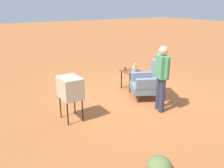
# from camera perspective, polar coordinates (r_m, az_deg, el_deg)

# --- Properties ---
(ground_plane) EXTENTS (60.00, 60.00, 0.00)m
(ground_plane) POSITION_cam_1_polar(r_m,az_deg,el_deg) (7.07, 7.41, -2.89)
(ground_plane) COLOR #AD6033
(armchair) EXTENTS (1.03, 1.04, 1.06)m
(armchair) POSITION_cam_1_polar(r_m,az_deg,el_deg) (6.79, 8.83, 0.60)
(armchair) COLOR brown
(armchair) RESTS_ON ground
(side_table) EXTENTS (0.56, 0.56, 0.60)m
(side_table) POSITION_cam_1_polar(r_m,az_deg,el_deg) (7.47, 4.67, 2.53)
(side_table) COLOR black
(side_table) RESTS_ON ground
(tv_on_stand) EXTENTS (0.60, 0.46, 1.03)m
(tv_on_stand) POSITION_cam_1_polar(r_m,az_deg,el_deg) (5.44, -9.94, -0.91)
(tv_on_stand) COLOR black
(tv_on_stand) RESTS_ON ground
(person_standing) EXTENTS (0.54, 0.33, 1.64)m
(person_standing) POSITION_cam_1_polar(r_m,az_deg,el_deg) (5.92, 11.75, 2.16)
(person_standing) COLOR #2D3347
(person_standing) RESTS_ON ground
(bottle_short_clear) EXTENTS (0.06, 0.06, 0.20)m
(bottle_short_clear) POSITION_cam_1_polar(r_m,az_deg,el_deg) (7.18, 5.13, 3.40)
(bottle_short_clear) COLOR silver
(bottle_short_clear) RESTS_ON side_table
(soda_can_red) EXTENTS (0.07, 0.07, 0.12)m
(soda_can_red) POSITION_cam_1_polar(r_m,az_deg,el_deg) (7.40, 3.15, 3.60)
(soda_can_red) COLOR red
(soda_can_red) RESTS_ON side_table
(flower_vase) EXTENTS (0.15, 0.10, 0.27)m
(flower_vase) POSITION_cam_1_polar(r_m,az_deg,el_deg) (7.30, 5.52, 4.04)
(flower_vase) COLOR silver
(flower_vase) RESTS_ON side_table
(shrub_mid) EXTENTS (0.40, 0.40, 0.31)m
(shrub_mid) POSITION_cam_1_polar(r_m,az_deg,el_deg) (4.04, 11.23, -18.66)
(shrub_mid) COLOR olive
(shrub_mid) RESTS_ON ground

